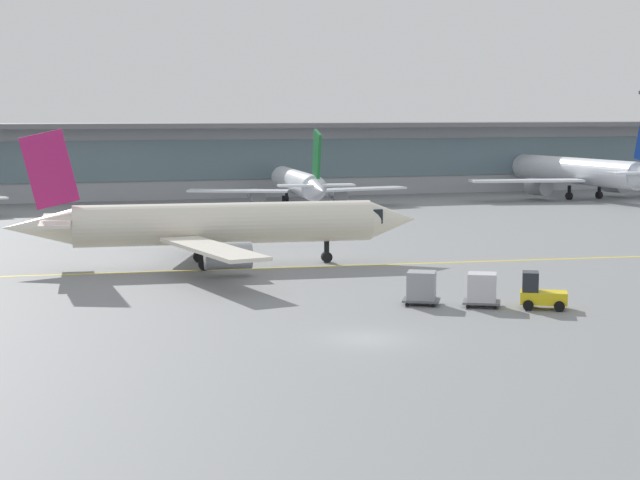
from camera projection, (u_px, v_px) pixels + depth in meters
ground_plane at (368, 338)px, 51.40m from camera, size 400.00×400.00×0.00m
taxiway_centreline_stripe at (231, 269)px, 73.88m from camera, size 109.59×10.20×0.01m
terminal_concourse at (137, 160)px, 133.75m from camera, size 208.19×11.00×9.60m
gate_airplane_2 at (298, 183)px, 121.65m from camera, size 25.86×27.93×9.25m
gate_airplane_3 at (577, 172)px, 134.01m from camera, size 31.55×34.06×11.28m
taxiing_regional_jet at (220, 225)px, 75.34m from camera, size 29.93×27.72×9.91m
baggage_tug at (540, 293)px, 59.04m from camera, size 2.95×2.50×2.10m
cargo_dolly_lead at (482, 289)px, 59.60m from camera, size 2.60×2.39×1.94m
cargo_dolly_trailing at (421, 287)px, 60.23m from camera, size 2.60×2.39×1.94m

